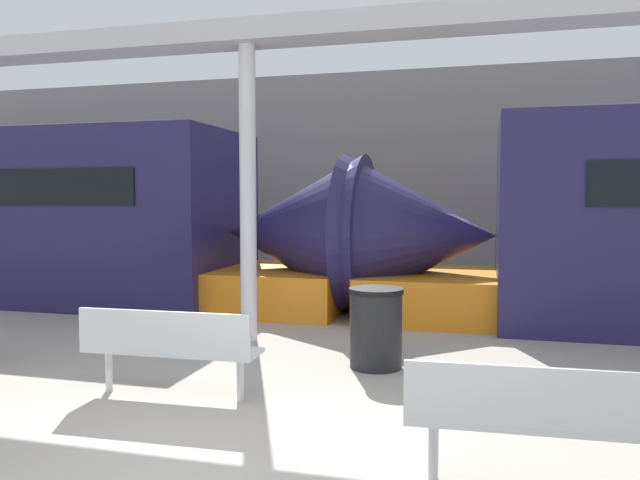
{
  "coord_description": "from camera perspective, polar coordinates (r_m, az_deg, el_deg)",
  "views": [
    {
      "loc": [
        1.85,
        -3.79,
        1.91
      ],
      "look_at": [
        -0.1,
        3.51,
        1.4
      ],
      "focal_mm": 35.0,
      "sensor_mm": 36.0,
      "label": 1
    }
  ],
  "objects": [
    {
      "name": "bench_near",
      "position": [
        6.16,
        -13.69,
        -9.26
      ],
      "size": [
        1.73,
        0.5,
        0.86
      ],
      "rotation": [
        0.0,
        0.0,
        0.03
      ],
      "color": "silver",
      "rests_on": "ground_plane"
    },
    {
      "name": "station_wall",
      "position": [
        15.43,
        8.09,
        6.01
      ],
      "size": [
        56.0,
        0.2,
        5.0
      ],
      "primitive_type": "cube",
      "color": "gray",
      "rests_on": "ground_plane"
    },
    {
      "name": "bench_far",
      "position": [
        4.39,
        20.56,
        -14.78
      ],
      "size": [
        1.9,
        0.53,
        0.86
      ],
      "rotation": [
        0.0,
        0.0,
        0.05
      ],
      "color": "silver",
      "rests_on": "ground_plane"
    },
    {
      "name": "support_column_near",
      "position": [
        8.35,
        -6.6,
        4.14
      ],
      "size": [
        0.22,
        0.22,
        3.91
      ],
      "primitive_type": "cylinder",
      "color": "silver",
      "rests_on": "ground_plane"
    },
    {
      "name": "ground_plane",
      "position": [
        4.63,
        -10.7,
        -20.56
      ],
      "size": [
        60.0,
        60.0,
        0.0
      ],
      "primitive_type": "plane",
      "color": "#A8A093"
    },
    {
      "name": "canopy_beam",
      "position": [
        8.62,
        -6.71,
        18.19
      ],
      "size": [
        28.0,
        0.6,
        0.28
      ],
      "primitive_type": "cube",
      "color": "#B7B7BC",
      "rests_on": "support_column_near"
    },
    {
      "name": "trash_bin",
      "position": [
        7.1,
        5.14,
        -7.99
      ],
      "size": [
        0.61,
        0.61,
        0.9
      ],
      "color": "black",
      "rests_on": "ground_plane"
    }
  ]
}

